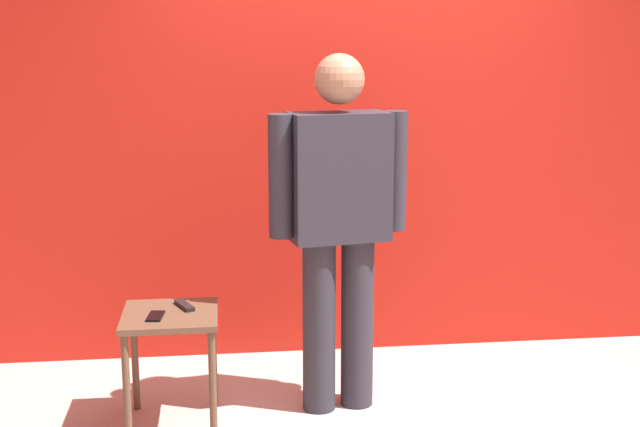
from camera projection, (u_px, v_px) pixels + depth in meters
name	position (u px, v px, depth m)	size (l,w,h in m)	color
back_wall_red	(361.00, 90.00, 4.95)	(4.72, 0.12, 3.16)	red
standing_person	(339.00, 216.00, 4.20)	(0.72, 0.32, 1.82)	#2D2D38
side_table	(171.00, 333.00, 4.10)	(0.46, 0.46, 0.58)	brown
cell_phone	(155.00, 316.00, 4.01)	(0.07, 0.14, 0.01)	black
tv_remote	(184.00, 305.00, 4.16)	(0.04, 0.17, 0.02)	black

